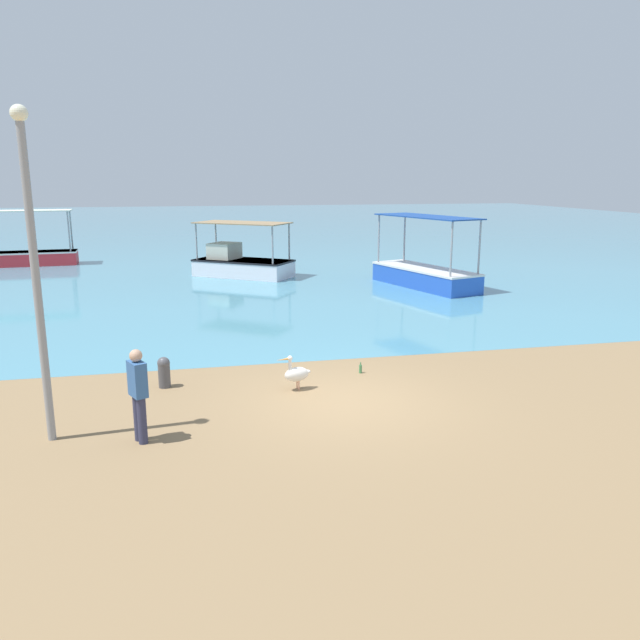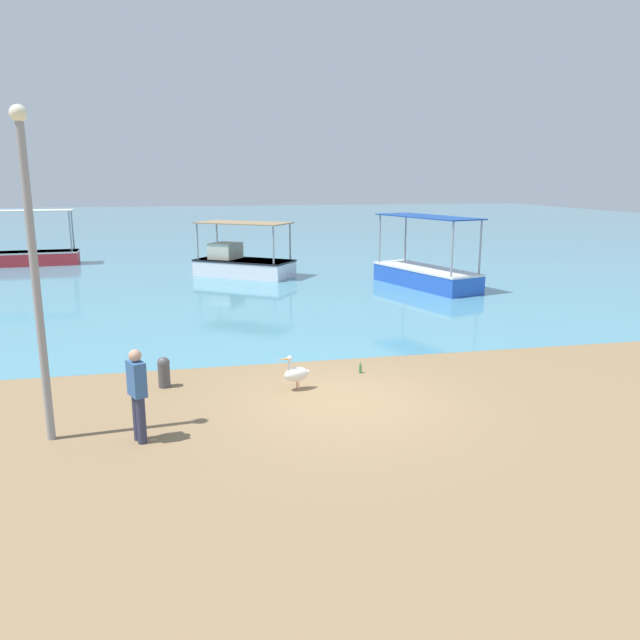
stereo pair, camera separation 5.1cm
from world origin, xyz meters
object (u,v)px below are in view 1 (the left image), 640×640
at_px(fishing_boat_near_left, 425,273).
at_px(mooring_bollard, 164,371).
at_px(glass_bottle, 360,369).
at_px(fishing_boat_center, 241,263).
at_px(fisherman_standing, 138,393).
at_px(fishing_boat_far_right, 24,255).
at_px(pelican, 296,373).
at_px(lamp_post, 34,261).

xyz_separation_m(fishing_boat_near_left, mooring_bollard, (-10.50, -11.12, -0.22)).
bearing_deg(glass_bottle, fishing_boat_near_left, 61.66).
relative_size(fishing_boat_center, fisherman_standing, 2.86).
height_order(fishing_boat_far_right, pelican, fishing_boat_far_right).
distance_m(fishing_boat_center, fisherman_standing, 18.93).
relative_size(mooring_bollard, glass_bottle, 2.57).
height_order(fishing_boat_near_left, glass_bottle, fishing_boat_near_left).
height_order(fishing_boat_far_right, glass_bottle, fishing_boat_far_right).
height_order(fishing_boat_far_right, mooring_bollard, fishing_boat_far_right).
height_order(lamp_post, fisherman_standing, lamp_post).
xyz_separation_m(fishing_boat_near_left, pelican, (-7.66, -11.92, -0.21)).
bearing_deg(pelican, glass_bottle, 26.86).
xyz_separation_m(mooring_bollard, glass_bottle, (4.54, 0.06, -0.26)).
distance_m(lamp_post, glass_bottle, 7.58).
xyz_separation_m(fishing_boat_far_right, lamp_post, (5.92, -24.32, 2.65)).
bearing_deg(fishing_boat_center, pelican, -90.96).
xyz_separation_m(fishing_boat_center, fishing_boat_far_right, (-10.92, 6.15, -0.07)).
bearing_deg(lamp_post, mooring_bollard, 52.85).
height_order(fishing_boat_near_left, mooring_bollard, fishing_boat_near_left).
xyz_separation_m(fishing_boat_center, fishing_boat_near_left, (7.39, -4.56, -0.04)).
bearing_deg(mooring_bollard, glass_bottle, 0.79).
relative_size(fishing_boat_near_left, lamp_post, 1.00).
height_order(lamp_post, glass_bottle, lamp_post).
height_order(fishing_boat_near_left, lamp_post, lamp_post).
bearing_deg(fishing_boat_center, fishing_boat_far_right, 150.62).
bearing_deg(fisherman_standing, fishing_boat_near_left, 52.37).
xyz_separation_m(fishing_boat_far_right, fisherman_standing, (7.48, -24.76, 0.35)).
xyz_separation_m(fishing_boat_near_left, fishing_boat_far_right, (-18.31, 10.71, -0.03)).
distance_m(fishing_boat_center, mooring_bollard, 15.99).
bearing_deg(fishing_boat_near_left, fisherman_standing, -127.63).
bearing_deg(fishing_boat_far_right, pelican, -64.81).
relative_size(fishing_boat_near_left, fishing_boat_far_right, 1.04).
xyz_separation_m(fishing_boat_center, glass_bottle, (1.42, -15.62, -0.52)).
bearing_deg(glass_bottle, fishing_boat_far_right, 119.56).
bearing_deg(fisherman_standing, pelican, 33.97).
xyz_separation_m(lamp_post, fisherman_standing, (1.56, -0.44, -2.30)).
bearing_deg(fisherman_standing, fishing_boat_center, 79.52).
bearing_deg(pelican, mooring_bollard, 164.29).
bearing_deg(mooring_bollard, fishing_boat_center, 78.76).
relative_size(pelican, lamp_post, 0.14).
bearing_deg(pelican, fisherman_standing, -146.03).
bearing_deg(mooring_bollard, lamp_post, -127.15).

